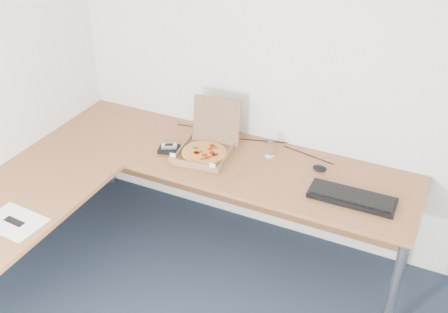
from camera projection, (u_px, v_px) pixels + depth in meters
The scene contains 10 objects.
room_shell at pixel (184, 252), 1.97m from camera, with size 3.50×3.50×2.50m, color white, non-canonical shape.
desk at pixel (148, 183), 3.31m from camera, with size 2.50×2.20×0.73m.
pizza_box at pixel (205, 150), 3.51m from camera, with size 0.32×0.38×0.33m.
drinking_glass at pixel (270, 149), 3.49m from camera, with size 0.06×0.06×0.11m, color white.
keyboard at pixel (352, 198), 3.10m from camera, with size 0.50×0.18×0.03m, color black.
mouse at pixel (320, 168), 3.36m from camera, with size 0.09×0.06×0.03m, color black.
wallet at pixel (169, 149), 3.57m from camera, with size 0.13×0.11×0.02m, color black.
phone at pixel (169, 146), 3.56m from camera, with size 0.10×0.05×0.02m, color #B2B5BA.
paper_sheet at pixel (14, 222), 2.94m from camera, with size 0.32×0.23×0.00m, color white.
cable_bundle at pixel (250, 140), 3.69m from camera, with size 0.56×0.04×0.01m, color black, non-canonical shape.
Camera 1 is at (0.77, -1.27, 2.59)m, focal length 43.13 mm.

